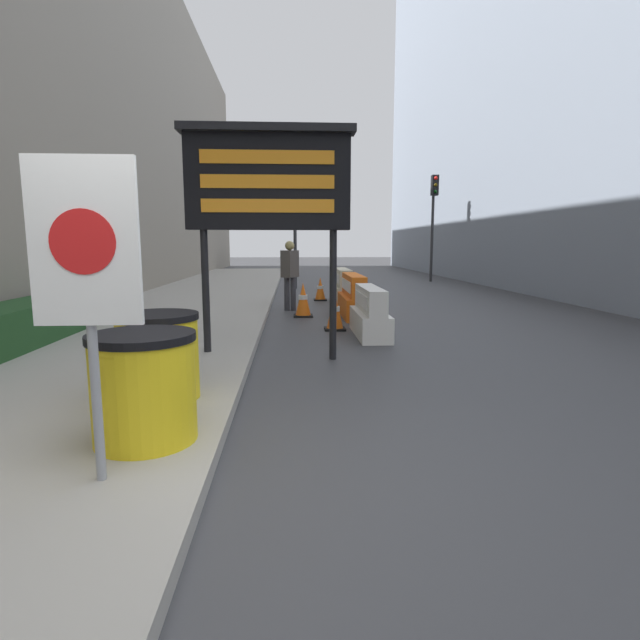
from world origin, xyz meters
TOP-DOWN VIEW (x-y plane):
  - ground_plane at (0.00, 0.00)m, footprint 120.00×120.00m
  - building_left_facade at (-4.33, 9.80)m, footprint 0.40×50.40m
  - barrel_drum_foreground at (-0.56, 0.64)m, footprint 0.79×0.79m
  - barrel_drum_middle at (-0.73, 1.71)m, footprint 0.79×0.79m
  - warning_sign at (-0.66, -0.01)m, footprint 0.64×0.08m
  - message_board at (0.25, 3.82)m, footprint 2.31×0.36m
  - jersey_barrier_white at (1.93, 5.62)m, footprint 0.52×1.80m
  - jersey_barrier_orange_far at (1.93, 8.02)m, footprint 0.53×2.02m
  - jersey_barrier_cream at (1.93, 10.55)m, footprint 0.54×1.95m
  - traffic_cone_near at (0.80, 8.04)m, footprint 0.43×0.43m
  - traffic_cone_mid at (1.36, 11.29)m, footprint 0.37×0.37m
  - traffic_cone_far at (1.36, 6.24)m, footprint 0.39×0.39m
  - traffic_light_near_curb at (0.67, 15.17)m, footprint 0.28×0.44m
  - traffic_light_far_side at (6.59, 18.34)m, footprint 0.28×0.45m
  - pedestrian_worker at (0.50, 9.11)m, footprint 0.45×0.52m

SIDE VIEW (x-z plane):
  - ground_plane at x=0.00m, z-range 0.00..0.00m
  - traffic_cone_mid at x=1.36m, z-range -0.01..0.66m
  - traffic_cone_far at x=1.36m, z-range -0.01..0.70m
  - traffic_cone_near at x=0.80m, z-range -0.01..0.76m
  - jersey_barrier_white at x=1.93m, z-range -0.05..0.81m
  - jersey_barrier_orange_far at x=1.93m, z-range -0.06..0.88m
  - jersey_barrier_cream at x=1.93m, z-range -0.06..0.89m
  - barrel_drum_foreground at x=-0.56m, z-range 0.13..0.96m
  - barrel_drum_middle at x=-0.73m, z-range 0.13..0.96m
  - pedestrian_worker at x=0.50m, z-range 0.15..1.84m
  - warning_sign at x=-0.66m, z-range 0.50..2.49m
  - message_board at x=0.25m, z-range 0.85..3.99m
  - traffic_light_near_curb at x=0.67m, z-range 0.86..4.63m
  - traffic_light_far_side at x=6.59m, z-range 0.99..5.47m
  - building_left_facade at x=-4.33m, z-range 0.00..12.19m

